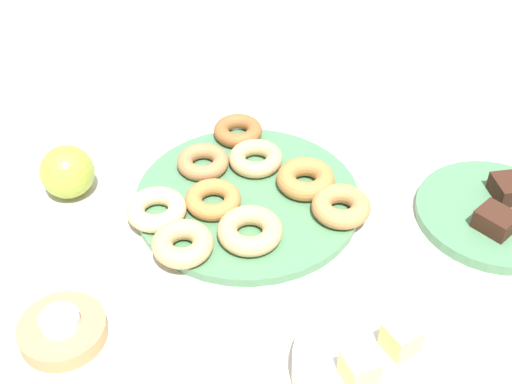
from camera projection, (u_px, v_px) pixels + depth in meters
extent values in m
plane|color=beige|center=(248.00, 202.00, 1.03)|extent=(2.40, 2.40, 0.00)
cylinder|color=#4C7F56|center=(248.00, 199.00, 1.03)|extent=(0.34, 0.34, 0.01)
torus|color=#BC7A3D|center=(306.00, 179.00, 1.03)|extent=(0.11, 0.11, 0.03)
torus|color=#B27547|center=(203.00, 162.00, 1.06)|extent=(0.11, 0.11, 0.02)
torus|color=#C6844C|center=(341.00, 206.00, 0.98)|extent=(0.12, 0.12, 0.03)
torus|color=#BC7A3D|center=(212.00, 198.00, 1.00)|extent=(0.12, 0.12, 0.03)
torus|color=#995B2D|center=(238.00, 131.00, 1.13)|extent=(0.11, 0.11, 0.02)
torus|color=tan|center=(250.00, 231.00, 0.94)|extent=(0.10, 0.10, 0.03)
torus|color=tan|center=(183.00, 244.00, 0.92)|extent=(0.09, 0.09, 0.03)
torus|color=#EABC84|center=(156.00, 209.00, 0.98)|extent=(0.10, 0.10, 0.03)
torus|color=tan|center=(256.00, 158.00, 1.07)|extent=(0.12, 0.12, 0.03)
cylinder|color=#4C7F56|center=(494.00, 214.00, 1.00)|extent=(0.23, 0.23, 0.02)
cube|color=#381E14|center=(508.00, 189.00, 1.01)|extent=(0.06, 0.06, 0.03)
cube|color=#381E14|center=(496.00, 220.00, 0.96)|extent=(0.06, 0.06, 0.03)
cylinder|color=tan|center=(63.00, 331.00, 0.84)|extent=(0.11, 0.11, 0.02)
cylinder|color=silver|center=(60.00, 321.00, 0.82)|extent=(0.05, 0.05, 0.01)
cylinder|color=silver|center=(374.00, 366.00, 0.79)|extent=(0.18, 0.18, 0.04)
cube|color=#DBD67A|center=(401.00, 338.00, 0.78)|extent=(0.04, 0.04, 0.04)
cube|color=#DBD67A|center=(360.00, 368.00, 0.75)|extent=(0.04, 0.04, 0.04)
sphere|color=#93AD38|center=(67.00, 172.00, 1.02)|extent=(0.08, 0.08, 0.08)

